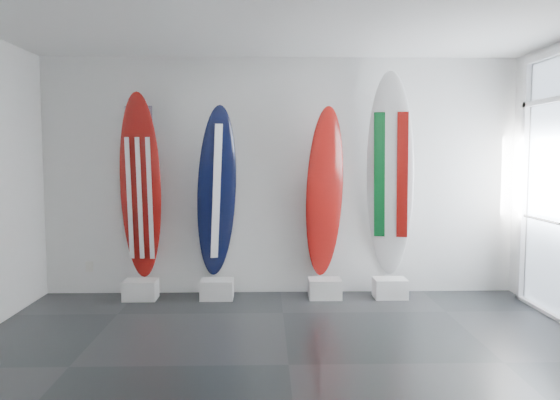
{
  "coord_description": "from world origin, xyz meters",
  "views": [
    {
      "loc": [
        -0.19,
        -4.58,
        1.79
      ],
      "look_at": [
        -0.04,
        1.4,
        1.29
      ],
      "focal_mm": 35.61,
      "sensor_mm": 36.0,
      "label": 1
    }
  ],
  "objects_px": {
    "surfboard_swiss": "(325,193)",
    "surfboard_navy": "(217,193)",
    "surfboard_italy": "(390,176)",
    "surfboard_usa": "(140,186)"
  },
  "relations": [
    {
      "from": "surfboard_swiss",
      "to": "surfboard_navy",
      "type": "bearing_deg",
      "value": 164.84
    },
    {
      "from": "surfboard_navy",
      "to": "surfboard_italy",
      "type": "relative_size",
      "value": 0.84
    },
    {
      "from": "surfboard_navy",
      "to": "surfboard_usa",
      "type": "bearing_deg",
      "value": 160.33
    },
    {
      "from": "surfboard_navy",
      "to": "surfboard_swiss",
      "type": "distance_m",
      "value": 1.34
    },
    {
      "from": "surfboard_usa",
      "to": "surfboard_italy",
      "type": "distance_m",
      "value": 3.09
    },
    {
      "from": "surfboard_navy",
      "to": "surfboard_italy",
      "type": "bearing_deg",
      "value": -19.67
    },
    {
      "from": "surfboard_usa",
      "to": "surfboard_swiss",
      "type": "distance_m",
      "value": 2.28
    },
    {
      "from": "surfboard_navy",
      "to": "surfboard_italy",
      "type": "distance_m",
      "value": 2.16
    },
    {
      "from": "surfboard_navy",
      "to": "surfboard_italy",
      "type": "height_order",
      "value": "surfboard_italy"
    },
    {
      "from": "surfboard_usa",
      "to": "surfboard_italy",
      "type": "xyz_separation_m",
      "value": [
        3.09,
        0.0,
        0.12
      ]
    }
  ]
}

